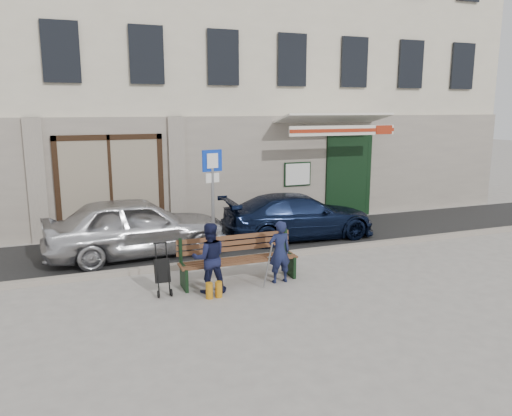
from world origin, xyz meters
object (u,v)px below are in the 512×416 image
man (280,252)px  woman (209,258)px  parking_sign (213,189)px  car_silver (137,226)px  stroller (162,272)px  bench (236,260)px  car_navy (299,216)px

man → woman: woman is taller
parking_sign → car_silver: bearing=131.5°
car_silver → stroller: car_silver is taller
parking_sign → stroller: size_ratio=2.63×
car_silver → bench: car_silver is taller
woman → bench: bearing=-147.2°
bench → woman: 0.77m
car_navy → bench: bearing=137.5°
man → woman: size_ratio=0.94×
car_navy → bench: (-2.66, -2.69, -0.14)m
parking_sign → bench: bearing=-99.1°
bench → stroller: 1.51m
car_navy → parking_sign: 3.22m
bench → parking_sign: bearing=93.0°
parking_sign → man: 2.20m
man → stroller: 2.32m
woman → car_navy: bearing=-132.4°
car_silver → parking_sign: 2.15m
car_silver → car_navy: car_silver is taller
parking_sign → stroller: parking_sign is taller
parking_sign → bench: (0.07, -1.39, -1.24)m
car_silver → woman: (0.95, -2.87, -0.04)m
car_silver → woman: car_silver is taller
parking_sign → woman: bearing=-120.5°
car_navy → stroller: bearing=126.2°
car_navy → man: 3.54m
man → stroller: size_ratio=1.30×
parking_sign → car_navy: bearing=13.3°
car_navy → stroller: 5.03m
bench → man: (0.80, -0.32, 0.17)m
bench → stroller: size_ratio=2.48×
car_navy → stroller: size_ratio=4.27×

